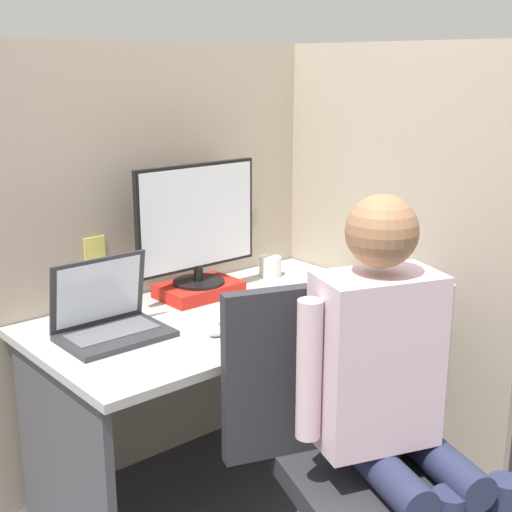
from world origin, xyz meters
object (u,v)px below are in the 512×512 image
Objects in this scene: office_chair at (338,449)px; stapler at (354,278)px; person at (395,387)px; coffee_mug at (270,266)px; laptop at (110,322)px; carrot_toy at (236,332)px; paper_box at (199,290)px; monitor at (197,222)px.

stapler is at bearing 39.61° from office_chair.
person is 13.61× the size of coffee_mug.
person reaches higher than laptop.
person is (-0.64, -0.73, -0.02)m from stapler.
office_chair reaches higher than carrot_toy.
stapler is at bearing -58.00° from coffee_mug.
paper_box is at bearing 82.29° from office_chair.
person is at bearing -78.95° from carrot_toy.
paper_box is 0.48m from carrot_toy.
office_chair reaches higher than stapler.
laptop is 0.88m from coffee_mug.
coffee_mug is at bearing 11.24° from laptop.
laptop reaches higher than stapler.
paper_box is 3.29× the size of coffee_mug.
office_chair is at bearing -119.84° from coffee_mug.
laptop reaches higher than office_chair.
stapler is at bearing 48.70° from person.
paper_box is at bearing 68.82° from carrot_toy.
monitor is 5.66× the size of coffee_mug.
stapler is 0.94m from office_chair.
coffee_mug is (0.45, 1.03, 0.04)m from person.
paper_box is 0.49m from laptop.
office_chair is at bearing -97.71° from paper_box.
laptop reaches higher than coffee_mug.
coffee_mug is at bearing 122.00° from stapler.
carrot_toy is 0.15× the size of office_chair.
paper_box is at bearing 86.57° from person.
stapler is 0.15× the size of office_chair.
coffee_mug is (0.39, 0.02, 0.02)m from paper_box.
monitor reaches higher than carrot_toy.
laptop is at bearing -162.12° from monitor.
office_chair is (0.35, -0.71, -0.29)m from laptop.
laptop is 3.69× the size of coffee_mug.
person is at bearing -131.30° from stapler.
monitor reaches higher than coffee_mug.
monitor is 1.02m from office_chair.
monitor reaches higher than paper_box.
office_chair is 0.29m from person.
person reaches higher than office_chair.
carrot_toy is 0.49m from office_chair.
paper_box is 2.09× the size of stapler.
paper_box is 0.24× the size of person.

